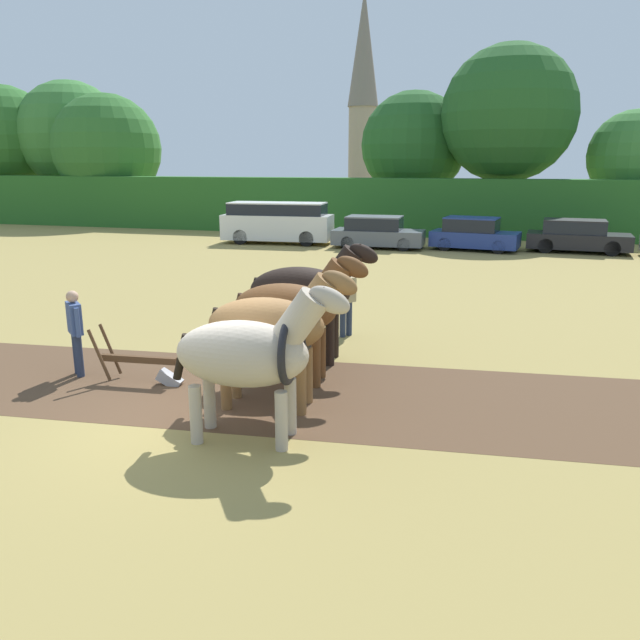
{
  "coord_description": "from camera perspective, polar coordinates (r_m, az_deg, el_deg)",
  "views": [
    {
      "loc": [
        4.39,
        -8.25,
        3.93
      ],
      "look_at": [
        1.32,
        2.49,
        1.1
      ],
      "focal_mm": 35.0,
      "sensor_mm": 36.0,
      "label": 1
    }
  ],
  "objects": [
    {
      "name": "farmer_beside_team",
      "position": [
        14.32,
        2.4,
        2.23
      ],
      "size": [
        0.41,
        0.57,
        1.65
      ],
      "rotation": [
        0.0,
        0.0,
        -0.54
      ],
      "color": "#28334C",
      "rests_on": "ground"
    },
    {
      "name": "tree_center",
      "position": [
        38.97,
        8.57,
        15.54
      ],
      "size": [
        6.25,
        6.25,
        8.06
      ],
      "color": "brown",
      "rests_on": "ground"
    },
    {
      "name": "tree_right",
      "position": [
        37.94,
        26.81,
        13.22
      ],
      "size": [
        4.81,
        4.81,
        6.66
      ],
      "color": "#4C3823",
      "rests_on": "ground"
    },
    {
      "name": "plow",
      "position": [
        11.82,
        -15.65,
        -4.11
      ],
      "size": [
        1.7,
        0.5,
        1.13
      ],
      "rotation": [
        0.0,
        0.0,
        0.1
      ],
      "color": "#4C331E",
      "rests_on": "ground"
    },
    {
      "name": "draft_horse_lead_right",
      "position": [
        10.05,
        -4.37,
        -0.53
      ],
      "size": [
        2.6,
        1.13,
        2.39
      ],
      "rotation": [
        0.0,
        0.0,
        0.1
      ],
      "color": "brown",
      "rests_on": "ground"
    },
    {
      "name": "hedgerow",
      "position": [
        34.98,
        8.85,
        10.15
      ],
      "size": [
        75.7,
        1.64,
        3.09
      ],
      "primitive_type": "cube",
      "color": "#286023",
      "rests_on": "ground"
    },
    {
      "name": "tree_center_left",
      "position": [
        44.57,
        -18.9,
        14.61
      ],
      "size": [
        6.97,
        6.97,
        8.29
      ],
      "color": "#4C3823",
      "rests_on": "ground"
    },
    {
      "name": "parked_car_center_left",
      "position": [
        29.66,
        13.89,
        7.6
      ],
      "size": [
        4.11,
        2.32,
        1.5
      ],
      "rotation": [
        0.0,
        0.0,
        -0.15
      ],
      "color": "navy",
      "rests_on": "ground"
    },
    {
      "name": "ground_plane",
      "position": [
        10.14,
        -11.25,
        -8.88
      ],
      "size": [
        240.0,
        240.0,
        0.0
      ],
      "primitive_type": "plane",
      "color": "#998447"
    },
    {
      "name": "plowed_furrow_strip",
      "position": [
        12.57,
        -21.24,
        -4.99
      ],
      "size": [
        25.88,
        6.11,
        0.01
      ],
      "primitive_type": "cube",
      "rotation": [
        0.0,
        0.0,
        0.1
      ],
      "color": "brown",
      "rests_on": "ground"
    },
    {
      "name": "parked_van",
      "position": [
        31.3,
        -3.91,
        8.91
      ],
      "size": [
        5.49,
        2.22,
        2.02
      ],
      "rotation": [
        0.0,
        0.0,
        0.07
      ],
      "color": "silver",
      "rests_on": "ground"
    },
    {
      "name": "tree_far_left",
      "position": [
        50.72,
        -26.94,
        14.74
      ],
      "size": [
        6.98,
        6.98,
        9.19
      ],
      "color": "#4C3823",
      "rests_on": "ground"
    },
    {
      "name": "tree_left",
      "position": [
        48.78,
        -21.76,
        15.42
      ],
      "size": [
        7.38,
        7.38,
        9.46
      ],
      "color": "#423323",
      "rests_on": "ground"
    },
    {
      "name": "church_spire",
      "position": [
        71.54,
        3.96,
        20.13
      ],
      "size": [
        3.33,
        3.33,
        21.64
      ],
      "color": "gray",
      "rests_on": "ground"
    },
    {
      "name": "draft_horse_trail_right",
      "position": [
        12.47,
        -1.36,
        2.65
      ],
      "size": [
        2.74,
        1.22,
        2.49
      ],
      "rotation": [
        0.0,
        0.0,
        0.1
      ],
      "color": "black",
      "rests_on": "ground"
    },
    {
      "name": "tree_center_right",
      "position": [
        37.05,
        16.87,
        17.59
      ],
      "size": [
        7.3,
        7.3,
        10.14
      ],
      "color": "brown",
      "rests_on": "ground"
    },
    {
      "name": "draft_horse_lead_left",
      "position": [
        8.88,
        -6.42,
        -3.01
      ],
      "size": [
        2.67,
        1.18,
        2.4
      ],
      "rotation": [
        0.0,
        0.0,
        0.1
      ],
      "color": "#B2A38E",
      "rests_on": "ground"
    },
    {
      "name": "farmer_at_plow",
      "position": [
        12.5,
        -21.48,
        -0.59
      ],
      "size": [
        0.51,
        0.48,
        1.64
      ],
      "rotation": [
        0.0,
        0.0,
        0.83
      ],
      "color": "#28334C",
      "rests_on": "ground"
    },
    {
      "name": "parked_car_center",
      "position": [
        30.41,
        22.44,
        7.07
      ],
      "size": [
        4.5,
        2.17,
        1.45
      ],
      "rotation": [
        0.0,
        0.0,
        -0.07
      ],
      "color": "black",
      "rests_on": "ground"
    },
    {
      "name": "parked_car_left",
      "position": [
        29.69,
        5.25,
        7.95
      ],
      "size": [
        4.24,
        1.9,
        1.49
      ],
      "rotation": [
        0.0,
        0.0,
        0.01
      ],
      "color": "#565B66",
      "rests_on": "ground"
    },
    {
      "name": "draft_horse_trail_left",
      "position": [
        11.26,
        -2.68,
        1.06
      ],
      "size": [
        2.63,
        1.14,
        2.43
      ],
      "rotation": [
        0.0,
        0.0,
        0.1
      ],
      "color": "brown",
      "rests_on": "ground"
    }
  ]
}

